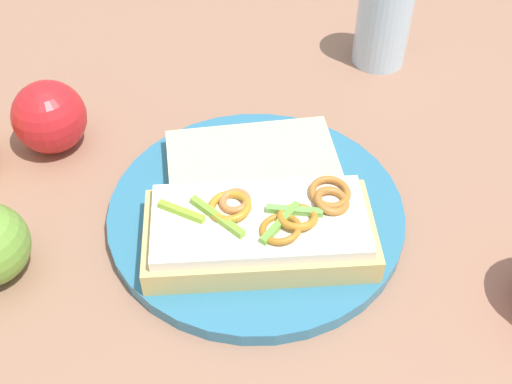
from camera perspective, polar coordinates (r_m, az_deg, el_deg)
ground_plane at (r=0.59m, az=0.00°, el=-2.28°), size 2.00×2.00×0.00m
plate at (r=0.58m, az=0.00°, el=-1.84°), size 0.26×0.26×0.01m
sandwich at (r=0.54m, az=0.43°, el=-3.33°), size 0.15×0.21×0.05m
bread_slice_side at (r=0.60m, az=-0.27°, el=2.22°), size 0.16×0.18×0.02m
apple_3 at (r=0.66m, az=-17.70°, el=6.31°), size 0.10×0.10×0.07m
drinking_glass at (r=0.76m, az=11.12°, el=14.44°), size 0.06×0.06×0.10m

